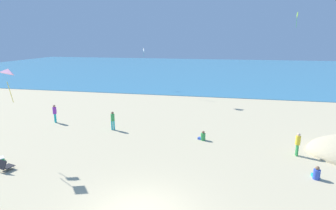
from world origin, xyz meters
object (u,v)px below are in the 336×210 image
Objects in this scene: beach_chair_near_camera at (5,166)px; cooler_box at (0,159)px; kite_lime at (297,16)px; kite_pink at (8,71)px; person_4 at (203,137)px; person_5 at (55,112)px; person_2 at (113,119)px; person_6 at (316,174)px; kite_white at (144,50)px; person_0 at (298,143)px.

beach_chair_near_camera reaches higher than cooler_box.
kite_pink is at bearing -133.63° from kite_lime.
kite_lime is at bearing -94.30° from person_4.
person_4 is at bearing 123.54° from person_5.
person_4 is (6.92, -0.79, -0.59)m from person_2.
kite_pink reaches higher than person_6.
person_6 is at bearing -55.77° from kite_white.
kite_white reaches higher than person_6.
beach_chair_near_camera is at bearing 57.67° from person_5.
kite_pink is 1.56× the size of kite_white.
kite_lime is at bearing -17.54° from kite_white.
person_0 is 1.15× the size of kite_white.
person_5 is at bearing 100.05° from cooler_box.
person_2 is 8.25m from kite_pink.
kite_lime reaches higher than beach_chair_near_camera.
beach_chair_near_camera is 0.55× the size of person_0.
person_2 is at bearing 65.08° from person_6.
beach_chair_near_camera is 1.17× the size of person_4.
person_5 is at bearing 108.61° from kite_pink.
kite_lime is (15.04, 12.62, 8.22)m from person_2.
cooler_box is 0.42× the size of person_0.
person_4 is 0.44× the size of person_5.
kite_lime reaches higher than kite_pink.
person_6 is (6.05, -4.32, 0.01)m from person_4.
kite_lime reaches higher than kite_white.
cooler_box is at bearing -164.96° from kite_pink.
person_0 is 2.90m from person_6.
person_0 is 12.87m from person_2.
kite_lime is 1.27× the size of kite_white.
person_2 is at bearing -6.70° from beach_chair_near_camera.
kite_lime is at bearing 160.88° from person_5.
cooler_box is at bearing -134.87° from kite_lime.
kite_white is (-9.88, 19.10, 4.96)m from person_4.
person_0 is at bearing 71.31° from person_2.
beach_chair_near_camera is at bearing -84.58° from kite_pink.
cooler_box is 0.85× the size of person_6.
kite_pink is at bearing -34.09° from person_2.
person_0 is 5.97m from person_4.
person_2 is (-12.66, 2.28, 0.01)m from person_0.
person_2 is at bearing 122.47° from person_5.
person_5 reaches higher than person_6.
kite_lime is (2.06, 17.73, 8.79)m from person_6.
person_6 is at bearing -66.75° from beach_chair_near_camera.
kite_white reaches higher than kite_pink.
kite_pink is at bearing 19.82° from beach_chair_near_camera.
person_5 is (-1.32, 7.45, 0.76)m from cooler_box.
person_5 is 0.96× the size of kite_lime.
kite_pink is at bearing 11.69° from person_0.
kite_pink reaches higher than beach_chair_near_camera.
beach_chair_near_camera is 5.00m from kite_pink.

